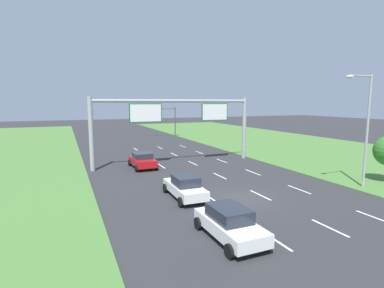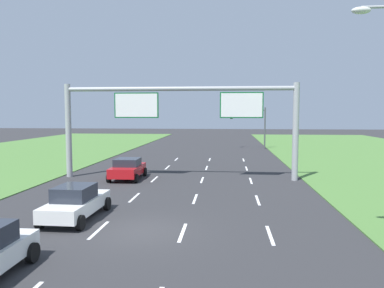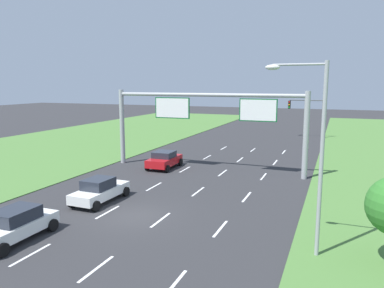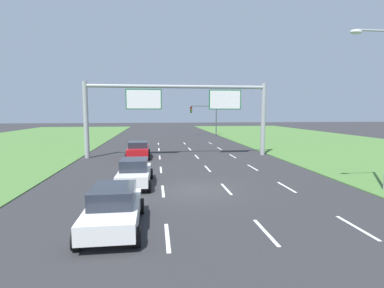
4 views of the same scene
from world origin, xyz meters
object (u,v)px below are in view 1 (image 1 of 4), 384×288
(street_lamp, at_px, (364,121))
(car_near_red, at_px, (142,160))
(car_lead_silver, at_px, (230,223))
(traffic_light_mast, at_px, (165,116))
(sign_gantry, at_px, (177,118))
(car_mid_lane, at_px, (185,187))

(street_lamp, bearing_deg, car_near_red, 135.21)
(car_lead_silver, xyz_separation_m, traffic_light_mast, (10.36, 41.51, 3.08))
(car_near_red, height_order, sign_gantry, sign_gantry)
(car_mid_lane, height_order, sign_gantry, sign_gantry)
(traffic_light_mast, xyz_separation_m, street_lamp, (3.06, -37.96, 1.21))
(street_lamp, bearing_deg, car_mid_lane, 167.16)
(sign_gantry, relative_size, traffic_light_mast, 3.08)
(traffic_light_mast, height_order, street_lamp, street_lamp)
(sign_gantry, bearing_deg, street_lamp, -55.45)
(car_lead_silver, height_order, car_mid_lane, car_mid_lane)
(car_near_red, height_order, car_lead_silver, car_lead_silver)
(traffic_light_mast, bearing_deg, car_lead_silver, -104.02)
(sign_gantry, height_order, traffic_light_mast, sign_gantry)
(traffic_light_mast, relative_size, street_lamp, 0.66)
(car_mid_lane, bearing_deg, street_lamp, -11.75)
(car_near_red, bearing_deg, car_mid_lane, -88.66)
(car_mid_lane, bearing_deg, car_lead_silver, -91.73)
(car_mid_lane, relative_size, traffic_light_mast, 0.79)
(car_lead_silver, bearing_deg, car_mid_lane, 86.74)
(car_lead_silver, distance_m, car_mid_lane, 6.54)
(sign_gantry, bearing_deg, car_lead_silver, -102.30)
(car_mid_lane, bearing_deg, sign_gantry, 73.41)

